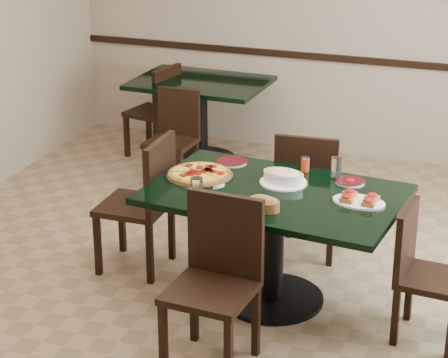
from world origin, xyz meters
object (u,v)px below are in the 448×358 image
(pepperoni_pizza, at_px, (200,174))
(bruschetta_platter, at_px, (359,199))
(chair_right, at_px, (421,267))
(back_chair_left, at_px, (158,107))
(chair_left, at_px, (146,197))
(chair_far, at_px, (308,188))
(back_table, at_px, (200,105))
(bread_basket, at_px, (263,203))
(back_chair_near, at_px, (174,133))
(main_table, at_px, (274,219))
(chair_near, at_px, (217,272))
(lasagna_casserole, at_px, (283,176))

(pepperoni_pizza, distance_m, bruschetta_platter, 1.04)
(chair_right, height_order, back_chair_left, back_chair_left)
(chair_left, bearing_deg, chair_right, 81.56)
(chair_far, bearing_deg, back_table, -51.64)
(bread_basket, bearing_deg, chair_left, 163.07)
(back_chair_near, distance_m, bruschetta_platter, 2.55)
(chair_far, xyz_separation_m, back_chair_left, (-1.81, 1.55, -0.04))
(main_table, bearing_deg, back_chair_left, 134.11)
(chair_far, bearing_deg, chair_near, 80.71)
(chair_near, distance_m, back_chair_left, 3.40)
(chair_near, height_order, chair_left, chair_near)
(chair_near, distance_m, pepperoni_pizza, 0.93)
(back_chair_near, relative_size, pepperoni_pizza, 1.89)
(chair_far, relative_size, bread_basket, 4.32)
(chair_far, bearing_deg, back_chair_near, -38.31)
(chair_right, bearing_deg, lasagna_casserole, 79.65)
(bread_basket, bearing_deg, pepperoni_pizza, 152.98)
(back_table, xyz_separation_m, bruschetta_platter, (1.89, -2.25, 0.25))
(back_table, bearing_deg, chair_left, -76.21)
(main_table, xyz_separation_m, back_chair_left, (-1.78, 2.24, -0.10))
(chair_right, height_order, lasagna_casserole, lasagna_casserole)
(pepperoni_pizza, relative_size, lasagna_casserole, 1.45)
(back_table, distance_m, bread_basket, 2.91)
(chair_far, distance_m, chair_near, 1.42)
(bruschetta_platter, bearing_deg, lasagna_casserole, 171.52)
(chair_near, distance_m, chair_left, 1.19)
(back_chair_near, bearing_deg, bruschetta_platter, -38.41)
(back_chair_left, xyz_separation_m, bruschetta_platter, (2.30, -2.24, 0.30))
(lasagna_casserole, height_order, bread_basket, lasagna_casserole)
(back_chair_near, relative_size, bruschetta_platter, 2.34)
(main_table, relative_size, bruschetta_platter, 4.67)
(bread_basket, xyz_separation_m, bruschetta_platter, (0.50, 0.28, -0.02))
(back_chair_near, xyz_separation_m, lasagna_casserole, (1.39, -1.52, 0.35))
(chair_near, bearing_deg, chair_far, 88.29)
(chair_right, relative_size, pepperoni_pizza, 1.90)
(chair_near, distance_m, back_chair_near, 2.71)
(bruschetta_platter, bearing_deg, chair_left, -177.31)
(chair_right, relative_size, chair_left, 0.86)
(chair_right, bearing_deg, back_table, 49.38)
(pepperoni_pizza, bearing_deg, back_chair_left, 120.22)
(back_chair_near, xyz_separation_m, bruschetta_platter, (1.90, -1.67, 0.33))
(main_table, relative_size, pepperoni_pizza, 3.76)
(bruschetta_platter, bearing_deg, chair_right, -6.07)
(chair_near, xyz_separation_m, chair_left, (-0.83, 0.86, -0.01))
(back_table, distance_m, lasagna_casserole, 2.53)
(back_chair_near, height_order, pepperoni_pizza, back_chair_near)
(chair_far, relative_size, chair_right, 1.13)
(chair_far, distance_m, lasagna_casserole, 0.61)
(main_table, distance_m, chair_left, 0.94)
(chair_left, height_order, back_chair_left, chair_left)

